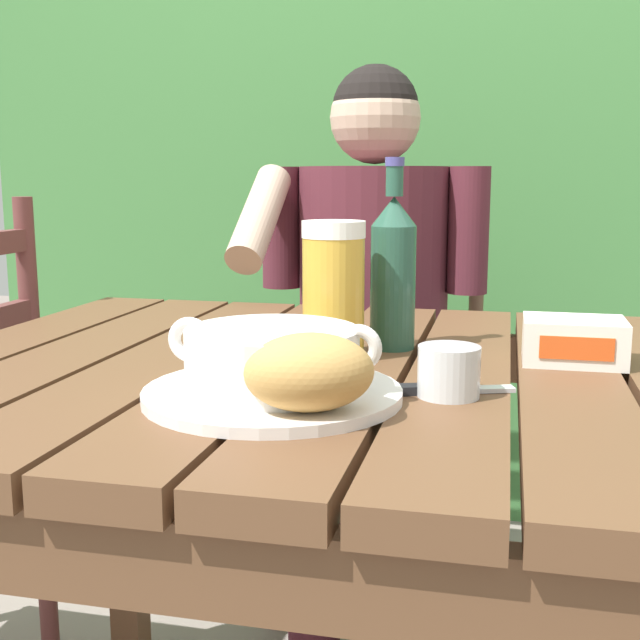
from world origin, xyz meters
TOP-DOWN VIEW (x-y plane):
  - dining_table at (0.00, 0.00)m, footprint 1.17×0.89m
  - hedge_backdrop at (-0.07, 1.67)m, footprint 2.80×0.86m
  - chair_near_diner at (-0.10, 0.88)m, footprint 0.45×0.43m
  - person_eating at (-0.10, 0.69)m, footprint 0.48×0.47m
  - serving_plate at (-0.06, -0.19)m, footprint 0.28×0.28m
  - soup_bowl at (-0.06, -0.19)m, footprint 0.24×0.19m
  - bread_roll at (0.00, -0.26)m, footprint 0.15×0.13m
  - beer_glass at (-0.04, 0.02)m, footprint 0.08×0.08m
  - beer_bottle at (0.03, 0.10)m, footprint 0.06×0.06m
  - water_glass_small at (0.12, -0.13)m, footprint 0.07×0.07m
  - butter_tub at (0.27, 0.07)m, footprint 0.13×0.10m
  - table_knife at (0.11, -0.12)m, footprint 0.15×0.07m

SIDE VIEW (x-z plane):
  - chair_near_diner at x=-0.10m, z-range 0.01..0.95m
  - dining_table at x=0.00m, z-range 0.28..1.05m
  - person_eating at x=-0.10m, z-range 0.11..1.34m
  - table_knife at x=0.11m, z-range 0.77..0.78m
  - serving_plate at x=-0.06m, z-range 0.77..0.78m
  - water_glass_small at x=0.12m, z-range 0.77..0.82m
  - butter_tub at x=0.27m, z-range 0.77..0.83m
  - soup_bowl at x=-0.06m, z-range 0.78..0.85m
  - bread_roll at x=0.00m, z-range 0.78..0.86m
  - beer_glass at x=-0.04m, z-range 0.77..0.95m
  - beer_bottle at x=0.03m, z-range 0.75..1.01m
  - hedge_backdrop at x=-0.07m, z-range -0.11..2.58m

